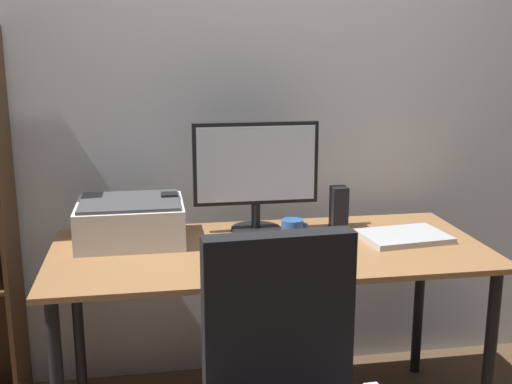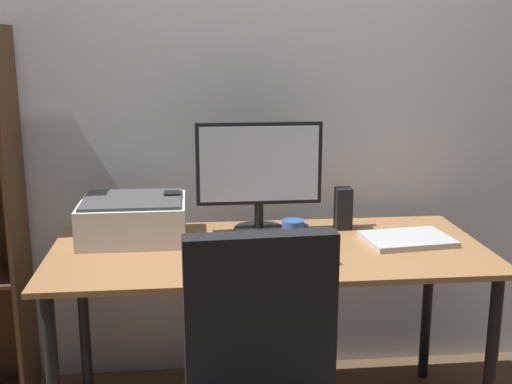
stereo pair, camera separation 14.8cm
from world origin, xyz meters
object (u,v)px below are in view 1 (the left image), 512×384
(speaker_left, at_px, (170,214))
(printer, at_px, (131,221))
(mouse, at_px, (329,255))
(speaker_right, at_px, (339,207))
(laptop, at_px, (404,236))
(monitor, at_px, (256,170))
(desk, at_px, (269,268))
(keyboard, at_px, (264,263))
(coffee_mug, at_px, (293,231))

(speaker_left, xyz_separation_m, printer, (-0.15, -0.05, -0.00))
(mouse, distance_m, speaker_right, 0.42)
(laptop, bearing_deg, monitor, 152.44)
(desk, distance_m, laptop, 0.54)
(monitor, relative_size, keyboard, 1.72)
(speaker_right, bearing_deg, keyboard, -133.46)
(monitor, bearing_deg, speaker_right, -1.32)
(mouse, relative_size, speaker_right, 0.56)
(laptop, bearing_deg, speaker_right, 128.59)
(speaker_left, bearing_deg, keyboard, -53.34)
(speaker_left, relative_size, printer, 0.43)
(coffee_mug, distance_m, printer, 0.62)
(laptop, bearing_deg, coffee_mug, 169.05)
(printer, bearing_deg, speaker_left, 18.32)
(keyboard, bearing_deg, speaker_left, 127.78)
(desk, relative_size, speaker_right, 9.48)
(keyboard, height_order, mouse, mouse)
(keyboard, height_order, speaker_left, speaker_left)
(desk, xyz_separation_m, printer, (-0.51, 0.17, 0.16))
(coffee_mug, bearing_deg, speaker_left, 159.67)
(coffee_mug, height_order, laptop, coffee_mug)
(mouse, distance_m, speaker_left, 0.66)
(keyboard, xyz_separation_m, printer, (-0.45, 0.36, 0.07))
(monitor, height_order, printer, monitor)
(speaker_left, bearing_deg, laptop, -12.79)
(printer, bearing_deg, keyboard, -38.16)
(keyboard, relative_size, speaker_left, 1.71)
(laptop, relative_size, printer, 0.80)
(speaker_left, height_order, printer, speaker_left)
(desk, xyz_separation_m, keyboard, (-0.06, -0.19, 0.09))
(keyboard, distance_m, coffee_mug, 0.28)
(mouse, distance_m, printer, 0.77)
(desk, distance_m, speaker_right, 0.43)
(coffee_mug, relative_size, speaker_right, 0.58)
(monitor, xyz_separation_m, laptop, (0.55, -0.21, -0.24))
(speaker_left, xyz_separation_m, speaker_right, (0.69, 0.00, 0.00))
(coffee_mug, distance_m, speaker_left, 0.49)
(desk, height_order, speaker_left, speaker_left)
(speaker_left, bearing_deg, printer, -161.68)
(monitor, relative_size, mouse, 5.20)
(mouse, xyz_separation_m, printer, (-0.69, 0.34, 0.06))
(speaker_right, bearing_deg, speaker_left, 180.00)
(laptop, distance_m, speaker_right, 0.30)
(monitor, xyz_separation_m, speaker_right, (0.34, -0.01, -0.16))
(monitor, relative_size, printer, 1.25)
(monitor, xyz_separation_m, coffee_mug, (0.11, -0.18, -0.21))
(speaker_left, bearing_deg, monitor, 1.32)
(keyboard, distance_m, laptop, 0.62)
(mouse, bearing_deg, desk, 131.04)
(coffee_mug, bearing_deg, mouse, -69.55)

